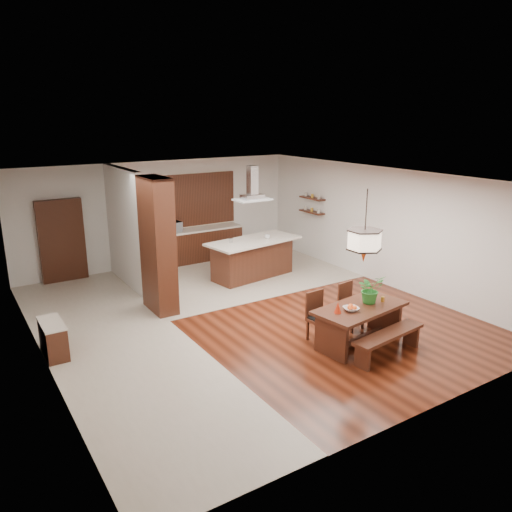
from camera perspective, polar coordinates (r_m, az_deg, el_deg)
room_shell at (r=10.13m, az=-1.43°, el=4.17°), size 9.00×9.04×2.92m
tile_hallway at (r=9.74m, az=-15.54°, el=-9.74°), size 2.50×9.00×0.01m
tile_kitchen at (r=13.36m, az=-2.33°, el=-2.05°), size 5.50×4.00×0.01m
soffit_band at (r=10.00m, az=-1.47°, el=8.79°), size 8.00×9.00×0.02m
partition_pier at (r=10.72m, az=-11.18°, el=1.17°), size 0.45×1.00×2.90m
partition_stub at (r=12.65m, az=-14.71°, el=3.20°), size 0.18×2.40×2.90m
hallway_console at (r=9.59m, az=-22.16°, el=-8.76°), size 0.37×0.88×0.63m
hallway_doorway at (r=13.48m, az=-21.31°, el=1.63°), size 1.10×0.20×2.10m
rear_counter at (r=14.56m, az=-6.58°, el=1.31°), size 2.60×0.62×0.95m
kitchen_window at (r=14.52m, az=-7.19°, el=6.40°), size 2.60×0.08×1.50m
shelf_lower at (r=14.54m, az=6.39°, el=5.03°), size 0.26×0.90×0.04m
shelf_upper at (r=14.47m, az=6.44°, el=6.59°), size 0.26×0.90×0.04m
dining_table at (r=9.41m, az=11.77°, el=-6.78°), size 1.89×1.13×0.75m
dining_bench at (r=9.20m, az=14.86°, el=-9.75°), size 1.63×0.54×0.45m
dining_chair_left at (r=9.44m, az=7.43°, el=-6.99°), size 0.44×0.44×0.95m
dining_chair_right at (r=10.08m, az=10.88°, el=-5.69°), size 0.46×0.46×0.92m
pendant_lantern at (r=8.90m, az=12.39°, el=3.35°), size 0.64×0.64×1.31m
foliage_plant at (r=9.47m, az=12.94°, el=-3.69°), size 0.52×0.47×0.54m
fruit_bowl at (r=9.10m, az=10.81°, el=-5.96°), size 0.33×0.33×0.07m
napkin_cone at (r=8.93m, az=9.33°, el=-5.83°), size 0.17×0.17×0.20m
gold_ornament at (r=9.65m, az=14.28°, el=-4.80°), size 0.09×0.09×0.10m
kitchen_island at (r=12.96m, az=-0.39°, el=-0.22°), size 2.58×1.41×1.01m
range_hood at (r=12.56m, az=-0.42°, el=8.34°), size 0.90×0.55×0.87m
island_cup at (r=12.90m, az=1.29°, el=2.22°), size 0.16×0.16×0.11m
microwave at (r=14.06m, az=-9.62°, el=3.25°), size 0.57×0.44×0.29m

